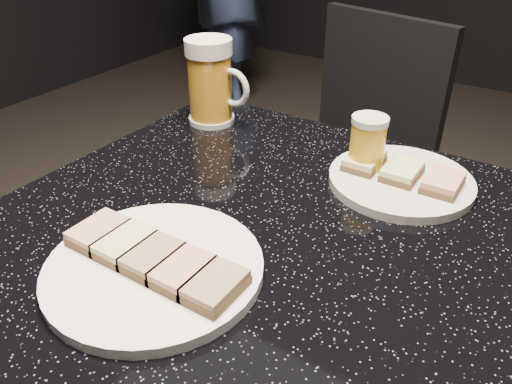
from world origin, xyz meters
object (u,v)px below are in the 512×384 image
Objects in this scene: table at (256,347)px; plate_large at (155,268)px; plate_small at (400,181)px; chair at (349,157)px; beer_tumbler at (367,147)px; beer_mug at (211,82)px.

plate_large is at bearing -106.91° from table.
chair is (-0.28, 0.50, -0.26)m from plate_small.
plate_large is 2.62× the size of beer_tumbler.
table is 4.75× the size of beer_mug.
beer_mug reaches higher than chair.
plate_small is 0.07m from beer_tumbler.
beer_mug reaches higher than table.
plate_small reaches higher than table.
plate_large reaches higher than table.
plate_large is 1.62× the size of beer_mug.
chair is (-0.22, 0.50, -0.30)m from beer_tumbler.
plate_small is 1.37× the size of beer_mug.
table is 0.36m from beer_tumbler.
beer_tumbler is at bearing -178.22° from plate_small.
beer_tumbler is (0.11, 0.35, 0.04)m from plate_large.
plate_small is 2.21× the size of beer_tumbler.
beer_tumbler is at bearing -66.09° from chair.
table is at bearing -108.86° from beer_tumbler.
plate_small is at bearing -5.20° from beer_mug.
chair is at bearing 119.35° from plate_small.
beer_mug reaches higher than plate_small.
beer_mug is (-0.38, 0.03, 0.07)m from plate_small.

